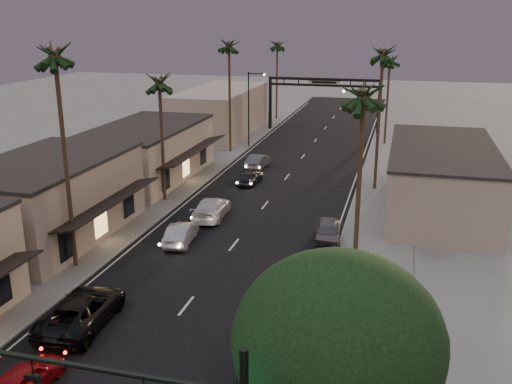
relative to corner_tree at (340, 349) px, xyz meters
The scene contains 28 objects.
ground 34.43m from the corner_tree, 106.23° to the left, with size 200.00×200.00×0.00m, color slate.
road 39.19m from the corner_tree, 104.16° to the left, with size 14.00×120.00×0.02m, color black.
sidewalk_left 48.78m from the corner_tree, 113.07° to the left, with size 5.00×92.00×0.12m, color slate.
sidewalk_right 44.94m from the corner_tree, 89.97° to the left, with size 5.00×92.00×0.12m, color slate.
storefront_mid 29.32m from the corner_tree, 140.47° to the left, with size 8.00×14.00×5.50m, color #A19381.
storefront_far 41.37m from the corner_tree, 123.05° to the left, with size 8.00×16.00×5.00m, color #C6B197.
storefront_dist 61.86m from the corner_tree, 111.33° to the left, with size 8.00×20.00×6.00m, color #A19381.
building_right 33.05m from the corner_tree, 82.09° to the left, with size 8.00×18.00×5.00m, color #A19381.
corner_tree is the anchor object (origin of this frame).
arch 63.26m from the corner_tree, 98.62° to the left, with size 15.20×0.40×7.27m.
streetlight_right 37.64m from the corner_tree, 93.89° to the left, with size 2.13×0.30×9.00m.
streetlight_left 53.15m from the corner_tree, 107.97° to the left, with size 2.13×0.30×9.00m.
palm_lb 24.36m from the corner_tree, 141.17° to the left, with size 3.20×3.20×15.20m.
palm_lc 34.09m from the corner_tree, 122.34° to the left, with size 3.20×3.20×12.20m.
palm_ld 51.28m from the corner_tree, 110.81° to the left, with size 3.20×3.20×14.20m.
palm_ra 17.45m from the corner_tree, 93.03° to the left, with size 3.20×3.20×13.20m.
palm_rb 37.12m from the corner_tree, 91.37° to the left, with size 3.20×3.20×14.20m.
palm_rc 56.74m from the corner_tree, 90.89° to the left, with size 3.20×3.20×12.20m.
palm_far 72.96m from the corner_tree, 104.14° to the left, with size 3.20×3.20×13.20m.
oncoming_red 14.52m from the corner_tree, 167.87° to the left, with size 1.58×3.92×1.34m, color maroon.
oncoming_pickup 16.96m from the corner_tree, 148.93° to the left, with size 2.78×6.04×1.68m, color black.
oncoming_silver 24.50m from the corner_tree, 123.28° to the left, with size 1.51×4.33×1.43m, color #9F9FA4.
oncoming_white 29.00m from the corner_tree, 116.66° to the left, with size 2.20×5.42×1.57m, color silver.
oncoming_dgrey 37.92m from the corner_tree, 109.30° to the left, with size 1.62×4.02×1.37m, color black.
oncoming_grey_far 43.60m from the corner_tree, 107.63° to the left, with size 1.55×4.46×1.47m, color #4E4D52.
curbside_near 9.14m from the corner_tree, 115.92° to the left, with size 2.49×5.40×1.50m, color black.
curbside_black 18.26m from the corner_tree, 100.80° to the left, with size 1.95×4.81×1.40m, color black.
curbside_grey 23.49m from the corner_tree, 98.22° to the left, with size 1.79×4.46×1.52m, color #54545A.
Camera 1 is at (10.78, -7.03, 15.14)m, focal length 40.00 mm.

